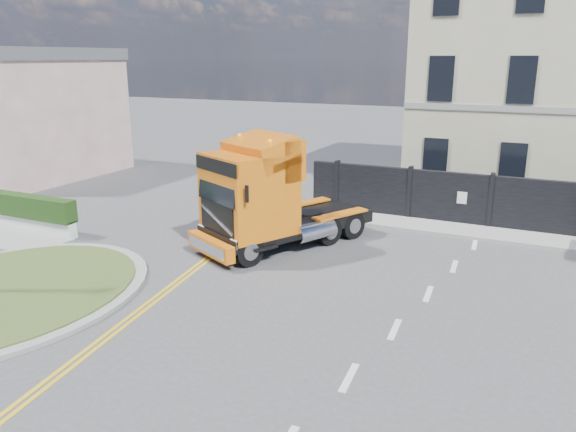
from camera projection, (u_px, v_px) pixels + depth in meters
The scene contains 7 objects.
ground at pixel (288, 301), 14.69m from camera, with size 120.00×120.00×0.00m, color #424244.
traffic_island at pixel (2, 294), 14.92m from camera, with size 6.80×6.80×0.17m.
seaside_bldg_pink at pixel (21, 118), 29.89m from camera, with size 8.00×8.00×6.00m, color beige.
hoarding_fence at pixel (567, 210), 19.57m from camera, with size 18.80×0.25×2.00m.
georgian_building at pixel (567, 66), 25.02m from camera, with size 12.30×10.30×12.80m.
pavement_far at pixel (546, 241), 19.27m from camera, with size 20.00×1.60×0.12m, color gray.
truck at pixel (264, 200), 18.23m from camera, with size 4.80×6.52×3.69m.
Camera 1 is at (5.75, -12.24, 6.15)m, focal length 35.00 mm.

